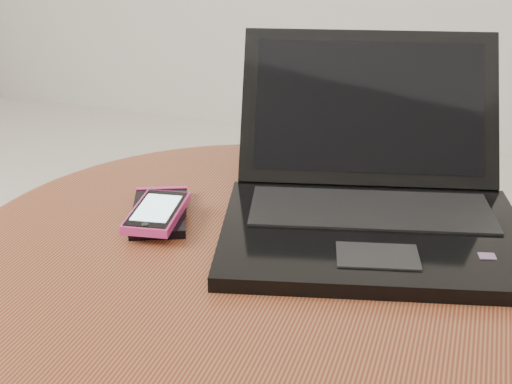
% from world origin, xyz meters
% --- Properties ---
extents(table, '(0.69, 0.69, 0.55)m').
position_xyz_m(table, '(-0.10, 0.10, 0.43)').
color(table, '#55311D').
rests_on(table, ground).
extents(laptop, '(0.41, 0.42, 0.19)m').
position_xyz_m(laptop, '(0.01, 0.21, 0.58)').
color(laptop, black).
rests_on(laptop, table).
extents(phone_black, '(0.11, 0.14, 0.01)m').
position_xyz_m(phone_black, '(-0.24, 0.14, 0.55)').
color(phone_black, black).
rests_on(phone_black, table).
extents(phone_pink, '(0.07, 0.11, 0.01)m').
position_xyz_m(phone_pink, '(-0.23, 0.12, 0.56)').
color(phone_pink, '#D4337E').
rests_on(phone_pink, phone_black).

